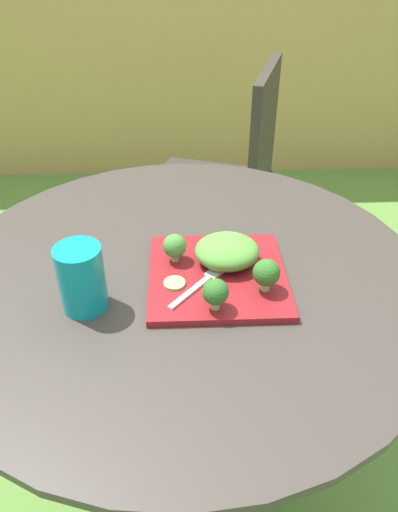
{
  "coord_description": "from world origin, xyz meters",
  "views": [
    {
      "loc": [
        0.0,
        -0.76,
        1.31
      ],
      "look_at": [
        0.03,
        -0.02,
        0.77
      ],
      "focal_mm": 33.76,
      "sensor_mm": 36.0,
      "label": 1
    }
  ],
  "objects_px": {
    "patio_chair": "(230,171)",
    "salad_plate": "(216,276)",
    "drinking_glass": "(81,281)",
    "fork": "(202,282)"
  },
  "relations": [
    {
      "from": "patio_chair",
      "to": "salad_plate",
      "type": "bearing_deg",
      "value": -97.57
    },
    {
      "from": "drinking_glass",
      "to": "fork",
      "type": "height_order",
      "value": "drinking_glass"
    },
    {
      "from": "patio_chair",
      "to": "fork",
      "type": "xyz_separation_m",
      "value": [
        -0.15,
        -0.92,
        0.22
      ]
    },
    {
      "from": "patio_chair",
      "to": "salad_plate",
      "type": "distance_m",
      "value": 0.93
    },
    {
      "from": "drinking_glass",
      "to": "fork",
      "type": "xyz_separation_m",
      "value": [
        0.21,
        0.04,
        -0.04
      ]
    },
    {
      "from": "fork",
      "to": "drinking_glass",
      "type": "bearing_deg",
      "value": -169.67
    },
    {
      "from": "patio_chair",
      "to": "fork",
      "type": "relative_size",
      "value": 7.04
    },
    {
      "from": "salad_plate",
      "to": "drinking_glass",
      "type": "distance_m",
      "value": 0.25
    },
    {
      "from": "salad_plate",
      "to": "drinking_glass",
      "type": "xyz_separation_m",
      "value": [
        -0.24,
        -0.07,
        0.05
      ]
    },
    {
      "from": "patio_chair",
      "to": "fork",
      "type": "bearing_deg",
      "value": -99.1
    }
  ]
}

